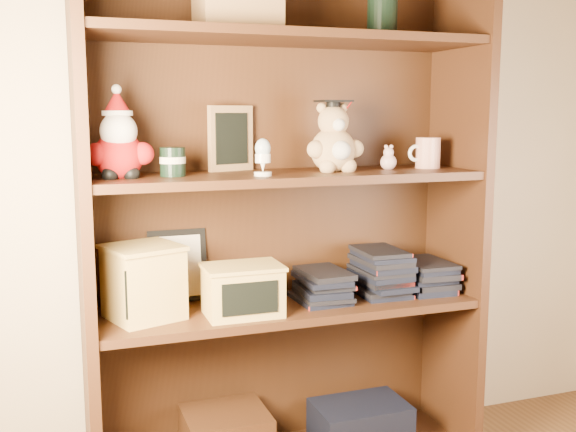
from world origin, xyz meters
name	(u,v)px	position (x,y,z in m)	size (l,w,h in m)	color
bookcase	(282,227)	(0.08, 1.36, 0.78)	(1.20, 0.35, 1.60)	#402212
shelf_lower	(288,307)	(0.08, 1.30, 0.54)	(1.14, 0.33, 0.02)	#402212
shelf_upper	(288,177)	(0.08, 1.30, 0.94)	(1.14, 0.33, 0.02)	#402212
santa_plush	(119,143)	(-0.40, 1.30, 1.04)	(0.18, 0.13, 0.26)	#A50F0F
teachers_tin	(173,161)	(-0.26, 1.30, 0.99)	(0.07, 0.07, 0.08)	black
chalkboard_plaque	(231,140)	(-0.06, 1.42, 1.04)	(0.15, 0.11, 0.20)	#9E7547
egg_cup	(263,156)	(-0.02, 1.23, 1.01)	(0.05, 0.05, 0.10)	white
grad_teddy_bear	(334,144)	(0.23, 1.30, 1.03)	(0.18, 0.16, 0.22)	tan
pink_figurine	(388,160)	(0.42, 1.30, 0.98)	(0.05, 0.05, 0.08)	beige
teacher_mug	(427,153)	(0.55, 1.30, 1.00)	(0.11, 0.08, 0.10)	silver
certificate_frame	(178,266)	(-0.22, 1.44, 0.66)	(0.18, 0.05, 0.22)	black
treats_box	(144,281)	(-0.35, 1.30, 0.66)	(0.24, 0.24, 0.21)	#DDB65A
pencils_box	(243,290)	(-0.08, 1.24, 0.62)	(0.23, 0.16, 0.15)	#DDB65A
book_stack_left	(323,285)	(0.20, 1.30, 0.60)	(0.14, 0.20, 0.10)	black
book_stack_mid	(380,270)	(0.40, 1.30, 0.63)	(0.14, 0.20, 0.16)	black
book_stack_right	(423,276)	(0.55, 1.30, 0.60)	(0.14, 0.20, 0.10)	black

